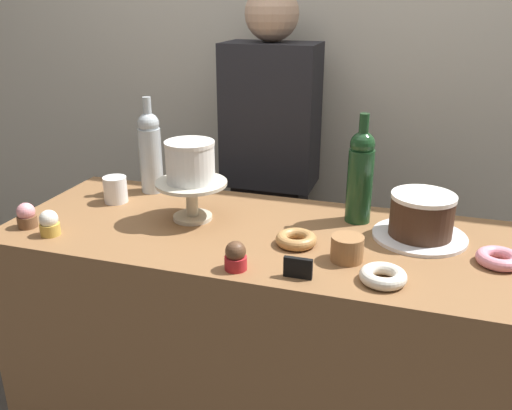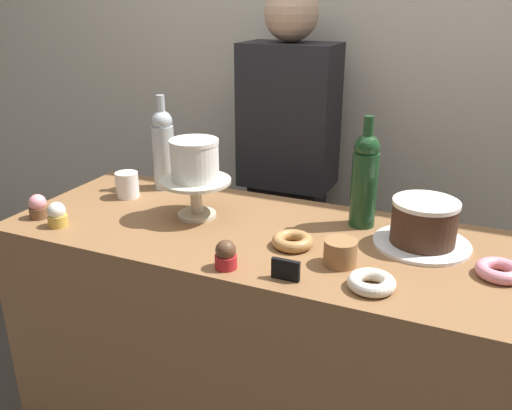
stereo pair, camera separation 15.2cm
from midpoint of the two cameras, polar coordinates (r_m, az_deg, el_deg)
name	(u,v)px [view 1 (the left image)]	position (r m, az deg, el deg)	size (l,w,h in m)	color
back_wall	(320,64)	(2.27, 4.84, 14.60)	(6.00, 0.05, 2.60)	beige
display_counter	(256,363)	(1.79, -2.53, -16.47)	(1.47, 0.59, 0.93)	brown
cake_stand_pedestal	(192,194)	(1.63, -9.50, 1.15)	(0.21, 0.21, 0.12)	beige
white_layer_cake	(190,162)	(1.60, -9.71, 4.50)	(0.15, 0.15, 0.12)	white
silver_serving_platter	(419,236)	(1.55, 14.24, -3.28)	(0.26, 0.26, 0.01)	white
chocolate_round_cake	(422,215)	(1.53, 14.45, -1.06)	(0.18, 0.18, 0.12)	#3D2619
wine_bottle_green	(360,175)	(1.59, 8.31, 3.11)	(0.08, 0.08, 0.33)	#193D1E
wine_bottle_clear	(150,151)	(1.88, -13.44, 5.57)	(0.08, 0.08, 0.33)	#B2BCC1
cupcake_chocolate	(236,256)	(1.33, -5.46, -5.50)	(0.06, 0.06, 0.07)	red
cupcake_strawberry	(26,216)	(1.73, -25.47, -1.09)	(0.06, 0.06, 0.07)	brown
cupcake_vanilla	(49,223)	(1.65, -23.54, -1.85)	(0.06, 0.06, 0.07)	gold
donut_sugar	(383,276)	(1.30, 10.03, -7.50)	(0.11, 0.11, 0.03)	silver
donut_maple	(296,239)	(1.46, 1.29, -3.72)	(0.11, 0.11, 0.03)	#B27F47
donut_pink	(499,259)	(1.46, 21.63, -5.36)	(0.11, 0.11, 0.03)	pink
cookie_stack	(347,248)	(1.38, 6.52, -4.65)	(0.08, 0.08, 0.07)	olive
price_sign_chalkboard	(298,268)	(1.29, 1.09, -6.75)	(0.07, 0.01, 0.05)	black
coffee_cup_ceramic	(115,190)	(1.83, -16.98, 1.53)	(0.08, 0.08, 0.08)	white
barista_figure	(270,185)	(2.20, -0.47, 2.08)	(0.36, 0.22, 1.60)	black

